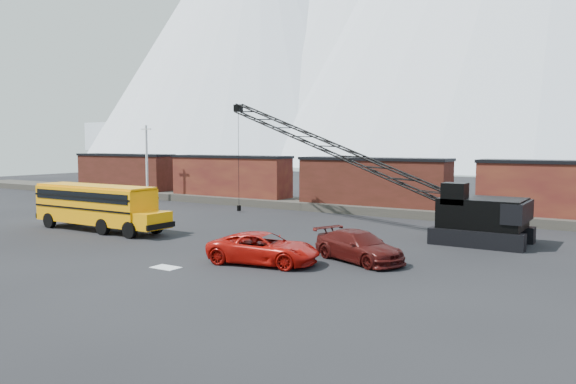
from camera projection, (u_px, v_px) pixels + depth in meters
name	position (u px, v px, depth m)	size (l,w,h in m)	color
ground	(211.00, 253.00, 31.37)	(160.00, 160.00, 0.00)	black
gravel_berm	(372.00, 208.00, 49.82)	(120.00, 5.00, 0.70)	#444038
boxcar_west_far	(125.00, 172.00, 66.75)	(13.70, 3.10, 4.17)	#4A1B14
boxcar_west_near	(230.00, 176.00, 58.18)	(13.70, 3.10, 4.17)	#461414
boxcar_mid	(373.00, 181.00, 49.61)	(13.70, 3.10, 4.17)	#4A1B14
boxcar_east_near	(575.00, 189.00, 41.04)	(13.70, 3.10, 4.17)	#461414
utility_pole	(147.00, 162.00, 58.99)	(1.40, 0.24, 8.00)	silver
snow_patch	(166.00, 267.00, 27.74)	(1.40, 0.90, 0.02)	silver
school_bus	(98.00, 205.00, 39.42)	(11.65, 2.65, 3.19)	#FF9C05
red_pickup	(264.00, 248.00, 28.58)	(2.64, 5.73, 1.59)	#B20E08
maroon_suv	(359.00, 246.00, 29.16)	(2.22, 5.46, 1.58)	#3F0D0B
crawler_crane	(334.00, 149.00, 42.02)	(25.44, 7.04, 9.73)	black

